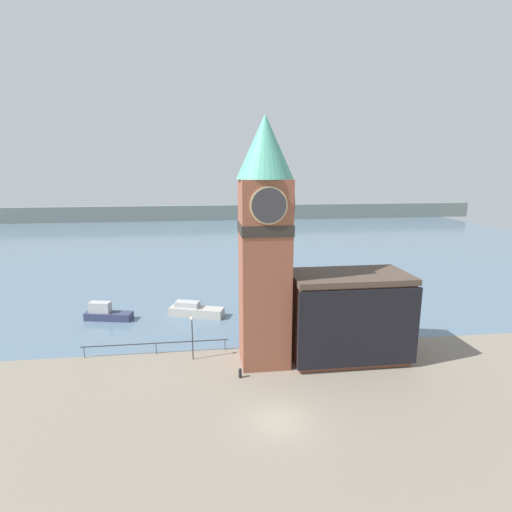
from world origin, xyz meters
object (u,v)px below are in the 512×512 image
(lamp_post, at_px, (192,330))
(boat_far, at_px, (106,313))
(clock_tower, at_px, (265,238))
(pier_building, at_px, (348,316))
(mooring_bollard_near, at_px, (240,373))
(boat_near, at_px, (195,310))

(lamp_post, bearing_deg, boat_far, 132.03)
(clock_tower, distance_m, pier_building, 10.44)
(boat_far, height_order, mooring_bollard_near, boat_far)
(clock_tower, relative_size, boat_near, 3.23)
(boat_far, bearing_deg, clock_tower, -24.91)
(pier_building, height_order, boat_far, pier_building)
(boat_near, bearing_deg, boat_far, -161.82)
(clock_tower, height_order, mooring_bollard_near, clock_tower)
(mooring_bollard_near, bearing_deg, boat_near, 104.86)
(boat_far, bearing_deg, boat_near, 11.30)
(clock_tower, distance_m, boat_far, 22.89)
(clock_tower, xyz_separation_m, boat_near, (-6.30, 12.12, -10.48))
(boat_far, relative_size, lamp_post, 1.35)
(clock_tower, bearing_deg, mooring_bollard_near, -131.98)
(lamp_post, bearing_deg, boat_near, 90.05)
(clock_tower, height_order, pier_building, clock_tower)
(pier_building, distance_m, boat_far, 27.09)
(pier_building, distance_m, lamp_post, 13.95)
(boat_near, relative_size, lamp_post, 1.61)
(mooring_bollard_near, bearing_deg, pier_building, 13.89)
(clock_tower, xyz_separation_m, lamp_post, (-6.29, 1.13, -8.33))
(pier_building, xyz_separation_m, boat_near, (-13.86, 12.31, -3.28))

